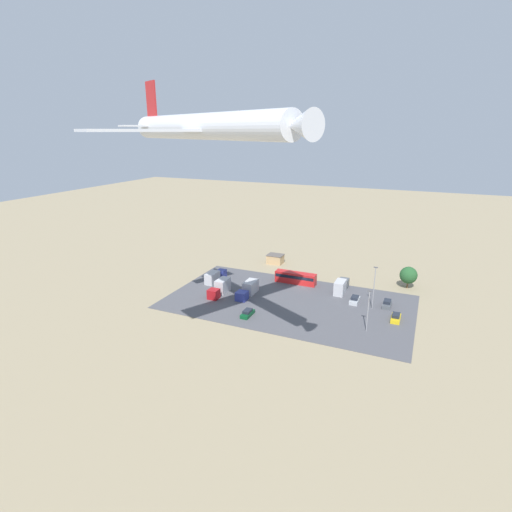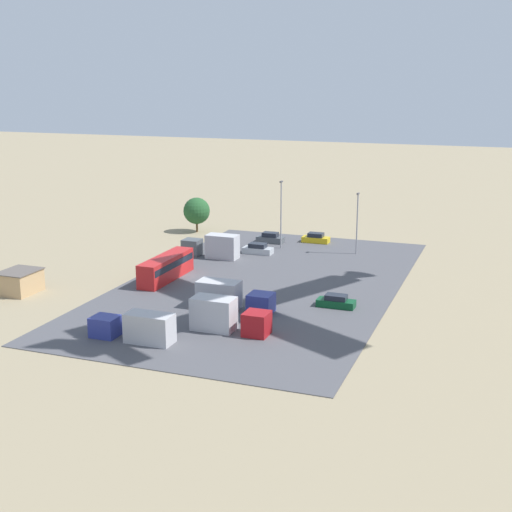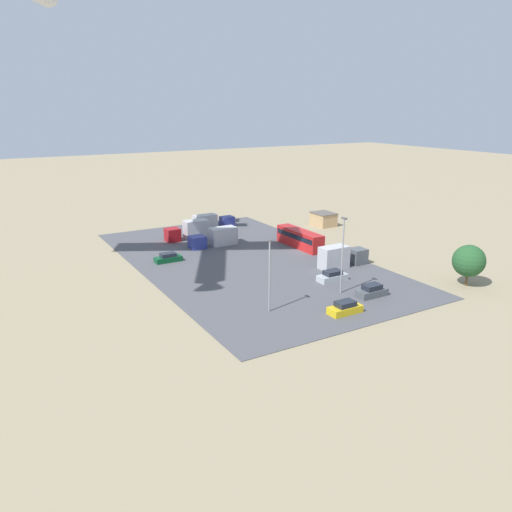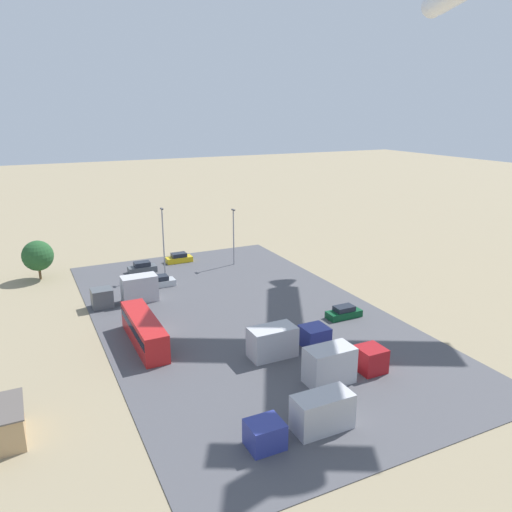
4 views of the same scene
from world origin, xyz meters
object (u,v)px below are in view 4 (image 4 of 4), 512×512
at_px(parked_car_3, 142,268).
at_px(parked_truck_0, 285,340).
at_px(parked_car_1, 179,258).
at_px(parked_car_0, 159,282).
at_px(parked_truck_1, 129,291).
at_px(parked_car_2, 344,313).
at_px(parked_truck_2, 341,363).
at_px(bus, 144,330).
at_px(parked_truck_3, 307,418).

height_order(parked_car_3, parked_truck_0, parked_truck_0).
bearing_deg(parked_car_1, parked_truck_0, -179.92).
xyz_separation_m(parked_car_0, parked_truck_1, (4.45, -5.12, 0.93)).
distance_m(parked_car_2, parked_truck_2, 14.54).
bearing_deg(parked_car_1, parked_car_0, 148.73).
xyz_separation_m(parked_car_0, parked_car_2, (20.51, 17.00, -0.04)).
distance_m(bus, parked_car_2, 23.56).
relative_size(bus, parked_car_3, 2.62).
height_order(parked_car_0, parked_car_3, parked_car_3).
distance_m(bus, parked_car_1, 29.71).
bearing_deg(parked_truck_2, parked_car_2, 143.31).
xyz_separation_m(bus, parked_car_3, (-24.43, 5.67, -0.96)).
xyz_separation_m(parked_car_2, parked_truck_1, (-16.06, -22.12, 0.98)).
height_order(parked_car_1, parked_truck_0, parked_truck_0).
xyz_separation_m(parked_car_3, parked_truck_3, (45.13, 1.79, 0.67)).
height_order(bus, parked_car_0, bus).
relative_size(parked_car_1, parked_truck_1, 0.51).
bearing_deg(parked_car_0, parked_car_3, -175.29).
relative_size(parked_car_0, parked_car_2, 1.02).
height_order(bus, parked_car_1, bus).
bearing_deg(parked_truck_0, parked_car_0, -166.48).
bearing_deg(parked_car_2, bus, 81.48).
height_order(bus, parked_truck_0, parked_truck_0).
bearing_deg(parked_truck_0, parked_car_3, -168.42).
height_order(parked_car_0, parked_truck_2, parked_truck_2).
distance_m(bus, parked_car_3, 25.10).
bearing_deg(bus, parked_car_0, 69.76).
distance_m(parked_car_1, parked_car_3, 7.15).
height_order(parked_car_1, parked_truck_3, parked_truck_3).
bearing_deg(bus, parked_truck_0, -34.09).
distance_m(parked_car_3, parked_truck_0, 33.50).
height_order(parked_car_1, parked_truck_1, parked_truck_1).
distance_m(parked_car_0, parked_truck_1, 6.85).
bearing_deg(parked_car_3, parked_car_1, 111.13).
xyz_separation_m(parked_car_0, parked_truck_0, (25.41, 6.11, 0.79)).
bearing_deg(parked_truck_2, parked_car_1, -176.92).
bearing_deg(parked_truck_3, parked_car_3, 2.28).
xyz_separation_m(parked_car_1, parked_car_2, (30.49, 10.94, -0.04)).
bearing_deg(parked_car_2, parked_truck_1, 54.02).
bearing_deg(parked_truck_0, parked_car_2, 114.21).
height_order(bus, parked_truck_2, parked_truck_2).
distance_m(parked_car_3, parked_truck_2, 40.56).
xyz_separation_m(parked_truck_0, parked_truck_2, (6.74, 2.22, 0.14)).
bearing_deg(parked_truck_3, parked_car_0, 1.80).
distance_m(parked_truck_0, parked_truck_1, 23.78).
height_order(parked_car_3, parked_truck_2, parked_truck_2).
relative_size(parked_truck_2, parked_truck_3, 0.94).
height_order(parked_truck_2, parked_truck_3, parked_truck_2).
height_order(parked_car_2, parked_car_3, parked_car_3).
bearing_deg(parked_car_0, parked_truck_1, -49.00).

